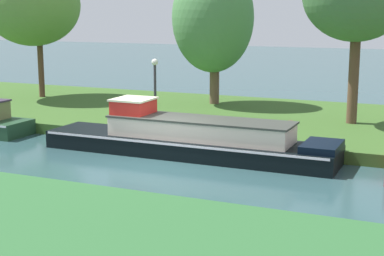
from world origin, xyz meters
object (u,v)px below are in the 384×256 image
black_barge (191,139)px  willow_tree_centre (213,18)px  willow_tree_left (33,5)px  lamp_post (155,82)px  mooring_post_near (290,131)px

black_barge → willow_tree_centre: bearing=107.1°
black_barge → willow_tree_left: bearing=150.3°
lamp_post → mooring_post_near: 5.57m
willow_tree_centre → lamp_post: willow_tree_centre is taller
willow_tree_left → lamp_post: size_ratio=2.61×
willow_tree_left → mooring_post_near: willow_tree_left is taller
lamp_post → willow_tree_left: bearing=155.5°
mooring_post_near → willow_tree_left: bearing=161.1°
willow_tree_centre → lamp_post: 5.89m
lamp_post → mooring_post_near: bearing=-9.3°
black_barge → mooring_post_near: black_barge is taller
black_barge → mooring_post_near: bearing=28.6°
mooring_post_near → willow_tree_centre: bearing=129.8°
black_barge → mooring_post_near: (2.84, 1.54, 0.20)m
willow_tree_left → willow_tree_centre: (8.60, 1.55, -0.58)m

